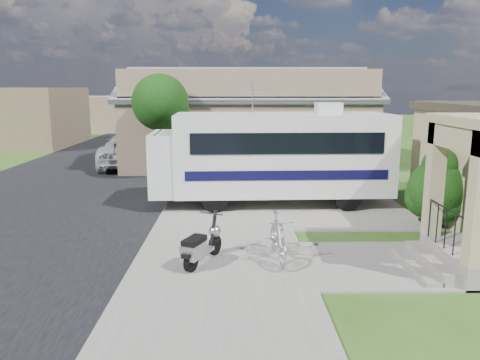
{
  "coord_description": "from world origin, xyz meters",
  "views": [
    {
      "loc": [
        -0.66,
        -11.05,
        3.97
      ],
      "look_at": [
        -0.5,
        2.5,
        1.3
      ],
      "focal_mm": 35.0,
      "sensor_mm": 36.0,
      "label": 1
    }
  ],
  "objects_px": {
    "shrub": "(439,187)",
    "scooter": "(201,246)",
    "van": "(142,136)",
    "garden_hose": "(413,250)",
    "pickup_truck": "(129,150)",
    "motorhome": "(273,154)",
    "bicycle": "(278,240)"
  },
  "relations": [
    {
      "from": "motorhome",
      "to": "bicycle",
      "type": "distance_m",
      "value": 5.68
    },
    {
      "from": "van",
      "to": "garden_hose",
      "type": "height_order",
      "value": "van"
    },
    {
      "from": "van",
      "to": "motorhome",
      "type": "bearing_deg",
      "value": -52.67
    },
    {
      "from": "van",
      "to": "scooter",
      "type": "bearing_deg",
      "value": -64.4
    },
    {
      "from": "shrub",
      "to": "scooter",
      "type": "height_order",
      "value": "shrub"
    },
    {
      "from": "motorhome",
      "to": "pickup_truck",
      "type": "distance_m",
      "value": 10.71
    },
    {
      "from": "pickup_truck",
      "to": "bicycle",
      "type": "bearing_deg",
      "value": 106.56
    },
    {
      "from": "scooter",
      "to": "motorhome",
      "type": "bearing_deg",
      "value": 94.26
    },
    {
      "from": "scooter",
      "to": "shrub",
      "type": "bearing_deg",
      "value": 48.56
    },
    {
      "from": "van",
      "to": "garden_hose",
      "type": "relative_size",
      "value": 15.46
    },
    {
      "from": "shrub",
      "to": "van",
      "type": "relative_size",
      "value": 0.39
    },
    {
      "from": "van",
      "to": "pickup_truck",
      "type": "bearing_deg",
      "value": -73.25
    },
    {
      "from": "pickup_truck",
      "to": "van",
      "type": "distance_m",
      "value": 7.0
    },
    {
      "from": "motorhome",
      "to": "bicycle",
      "type": "bearing_deg",
      "value": -95.28
    },
    {
      "from": "scooter",
      "to": "garden_hose",
      "type": "distance_m",
      "value": 5.19
    },
    {
      "from": "shrub",
      "to": "garden_hose",
      "type": "distance_m",
      "value": 2.92
    },
    {
      "from": "motorhome",
      "to": "pickup_truck",
      "type": "relative_size",
      "value": 1.37
    },
    {
      "from": "shrub",
      "to": "scooter",
      "type": "relative_size",
      "value": 1.48
    },
    {
      "from": "garden_hose",
      "to": "bicycle",
      "type": "bearing_deg",
      "value": -170.59
    },
    {
      "from": "shrub",
      "to": "scooter",
      "type": "bearing_deg",
      "value": -155.52
    },
    {
      "from": "pickup_truck",
      "to": "scooter",
      "type": "bearing_deg",
      "value": 100.03
    },
    {
      "from": "bicycle",
      "to": "garden_hose",
      "type": "height_order",
      "value": "bicycle"
    },
    {
      "from": "shrub",
      "to": "garden_hose",
      "type": "height_order",
      "value": "shrub"
    },
    {
      "from": "motorhome",
      "to": "scooter",
      "type": "distance_m",
      "value": 6.26
    },
    {
      "from": "scooter",
      "to": "garden_hose",
      "type": "height_order",
      "value": "scooter"
    },
    {
      "from": "motorhome",
      "to": "shrub",
      "type": "height_order",
      "value": "motorhome"
    },
    {
      "from": "shrub",
      "to": "scooter",
      "type": "distance_m",
      "value": 7.32
    },
    {
      "from": "van",
      "to": "garden_hose",
      "type": "bearing_deg",
      "value": -51.31
    },
    {
      "from": "pickup_truck",
      "to": "garden_hose",
      "type": "xyz_separation_m",
      "value": [
        9.81,
        -13.22,
        -0.74
      ]
    },
    {
      "from": "pickup_truck",
      "to": "van",
      "type": "relative_size",
      "value": 1.0
    },
    {
      "from": "van",
      "to": "garden_hose",
      "type": "xyz_separation_m",
      "value": [
        10.48,
        -20.19,
        -0.77
      ]
    },
    {
      "from": "motorhome",
      "to": "pickup_truck",
      "type": "bearing_deg",
      "value": 127.52
    }
  ]
}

